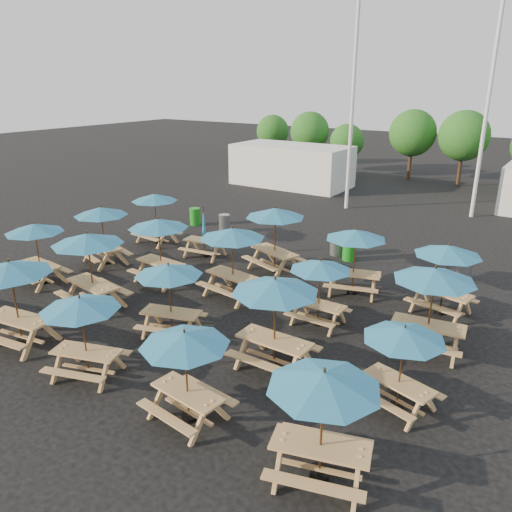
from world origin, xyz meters
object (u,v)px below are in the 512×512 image
Objects in this scene: picnic_unit_16 at (324,387)px; picnic_unit_9 at (169,274)px; picnic_unit_11 at (275,216)px; picnic_unit_12 at (185,344)px; picnic_unit_6 at (158,227)px; picnic_unit_8 at (81,309)px; picnic_unit_15 at (356,238)px; picnic_unit_7 at (204,236)px; waste_bin_1 at (225,223)px; picnic_unit_1 at (35,232)px; picnic_unit_18 at (434,280)px; waste_bin_0 at (195,217)px; picnic_unit_10 at (232,237)px; picnic_unit_5 at (88,243)px; picnic_unit_3 at (155,200)px; picnic_unit_17 at (404,338)px; waste_bin_2 at (336,245)px; picnic_unit_2 at (101,215)px; picnic_unit_4 at (10,273)px; waste_bin_3 at (349,250)px; picnic_unit_13 at (275,291)px; picnic_unit_19 at (448,254)px; waste_bin_4 at (465,268)px; picnic_unit_14 at (320,269)px.

picnic_unit_9 is at bearing 140.38° from picnic_unit_16.
picnic_unit_11 reaches higher than picnic_unit_12.
picnic_unit_6 reaches higher than picnic_unit_8.
picnic_unit_16 is at bearing -86.95° from picnic_unit_15.
waste_bin_1 is at bearing 106.24° from picnic_unit_7.
picnic_unit_18 is (13.13, 2.92, 0.14)m from picnic_unit_1.
waste_bin_0 is at bearing 174.66° from waste_bin_1.
picnic_unit_12 is (3.08, -5.88, -0.27)m from picnic_unit_10.
waste_bin_0 is (-3.65, 9.41, -1.76)m from picnic_unit_5.
picnic_unit_6 reaches higher than picnic_unit_3.
picnic_unit_3 reaches higher than waste_bin_1.
picnic_unit_17 is (0.49, 2.92, -0.24)m from picnic_unit_16.
picnic_unit_9 is at bearing -61.42° from waste_bin_1.
picnic_unit_12 is (2.99, -2.72, -0.01)m from picnic_unit_9.
waste_bin_0 is 8.04m from waste_bin_2.
picnic_unit_16 is at bearing -26.64° from picnic_unit_6.
picnic_unit_6 reaches higher than picnic_unit_17.
waste_bin_2 is (1.23, 11.95, -1.44)m from picnic_unit_8.
picnic_unit_9 is 2.76× the size of waste_bin_1.
picnic_unit_17 is at bearing -57.51° from waste_bin_2.
picnic_unit_12 is at bearing -51.31° from picnic_unit_11.
picnic_unit_4 reaches higher than picnic_unit_2.
waste_bin_2 and waste_bin_3 have the same top height.
picnic_unit_15 is at bearing -8.73° from picnic_unit_7.
picnic_unit_19 is (2.75, 5.66, -0.15)m from picnic_unit_13.
picnic_unit_19 reaches higher than picnic_unit_8.
picnic_unit_5 is 4.23m from picnic_unit_8.
picnic_unit_11 is 1.33× the size of picnic_unit_12.
picnic_unit_2 is 8.41m from picnic_unit_8.
waste_bin_3 is (4.85, 11.62, -1.72)m from picnic_unit_4.
picnic_unit_4 is 10.26m from picnic_unit_17.
picnic_unit_4 is 12.25m from waste_bin_1.
picnic_unit_2 reaches higher than picnic_unit_7.
picnic_unit_7 is at bearing -160.83° from waste_bin_4.
picnic_unit_7 is (2.83, 2.88, -1.14)m from picnic_unit_2.
picnic_unit_3 is at bearing 167.61° from picnic_unit_7.
picnic_unit_13 is 6.29m from picnic_unit_19.
picnic_unit_3 is at bearing 102.64° from picnic_unit_4.
picnic_unit_11 is 3.27× the size of waste_bin_0.
waste_bin_2 is 0.79m from waste_bin_3.
picnic_unit_5 is 8.76m from picnic_unit_15.
picnic_unit_9 reaches higher than picnic_unit_12.
picnic_unit_2 is at bearing -142.19° from picnic_unit_7.
waste_bin_3 is (1.95, 11.63, -1.44)m from picnic_unit_8.
picnic_unit_18 is (3.20, 0.23, 0.32)m from picnic_unit_14.
picnic_unit_10 is 2.82× the size of waste_bin_0.
waste_bin_4 is (12.53, 6.25, -1.60)m from picnic_unit_2.
picnic_unit_10 reaches higher than picnic_unit_17.
picnic_unit_14 reaches higher than waste_bin_2.
picnic_unit_3 is at bearing 143.62° from picnic_unit_12.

